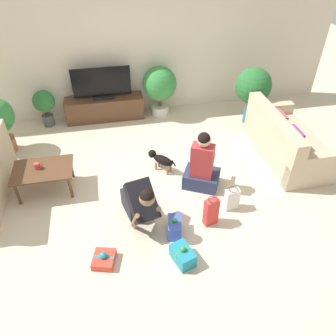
# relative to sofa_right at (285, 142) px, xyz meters

# --- Properties ---
(ground_plane) EXTENTS (16.00, 16.00, 0.00)m
(ground_plane) POSITION_rel_sofa_right_xyz_m (-2.42, -0.46, -0.29)
(ground_plane) COLOR beige
(wall_back) EXTENTS (8.40, 0.06, 2.60)m
(wall_back) POSITION_rel_sofa_right_xyz_m (-2.42, 2.17, 1.01)
(wall_back) COLOR beige
(wall_back) RESTS_ON ground_plane
(sofa_right) EXTENTS (0.85, 1.72, 0.82)m
(sofa_right) POSITION_rel_sofa_right_xyz_m (0.00, 0.00, 0.00)
(sofa_right) COLOR #C6B293
(sofa_right) RESTS_ON ground_plane
(coffee_table) EXTENTS (0.85, 0.59, 0.41)m
(coffee_table) POSITION_rel_sofa_right_xyz_m (-3.90, -0.11, 0.07)
(coffee_table) COLOR brown
(coffee_table) RESTS_ON ground_plane
(tv_console) EXTENTS (1.52, 0.40, 0.45)m
(tv_console) POSITION_rel_sofa_right_xyz_m (-2.92, 1.90, -0.06)
(tv_console) COLOR brown
(tv_console) RESTS_ON ground_plane
(tv) EXTENTS (1.11, 0.20, 0.61)m
(tv) POSITION_rel_sofa_right_xyz_m (-2.92, 1.90, 0.43)
(tv) COLOR black
(tv) RESTS_ON tv_console
(potted_plant_back_left) EXTENTS (0.41, 0.41, 0.73)m
(potted_plant_back_left) POSITION_rel_sofa_right_xyz_m (-4.04, 1.85, 0.18)
(potted_plant_back_left) COLOR #4C4C51
(potted_plant_back_left) RESTS_ON ground_plane
(potted_plant_back_right) EXTENTS (0.67, 0.67, 1.01)m
(potted_plant_back_right) POSITION_rel_sofa_right_xyz_m (-1.81, 1.85, 0.35)
(potted_plant_back_right) COLOR beige
(potted_plant_back_right) RESTS_ON ground_plane
(potted_plant_corner_right) EXTENTS (0.67, 0.67, 1.11)m
(potted_plant_corner_right) POSITION_rel_sofa_right_xyz_m (-0.15, 1.21, 0.46)
(potted_plant_corner_right) COLOR #336B84
(potted_plant_corner_right) RESTS_ON ground_plane
(person_kneeling) EXTENTS (0.49, 0.84, 0.81)m
(person_kneeling) POSITION_rel_sofa_right_xyz_m (-2.59, -1.00, 0.06)
(person_kneeling) COLOR #23232D
(person_kneeling) RESTS_ON ground_plane
(person_sitting) EXTENTS (0.65, 0.61, 0.98)m
(person_sitting) POSITION_rel_sofa_right_xyz_m (-1.59, -0.46, 0.07)
(person_sitting) COLOR #283351
(person_sitting) RESTS_ON ground_plane
(dog) EXTENTS (0.40, 0.41, 0.31)m
(dog) POSITION_rel_sofa_right_xyz_m (-2.12, 0.05, -0.08)
(dog) COLOR black
(dog) RESTS_ON ground_plane
(gift_box_a) EXTENTS (0.29, 0.37, 0.26)m
(gift_box_a) POSITION_rel_sofa_right_xyz_m (-2.18, -1.75, -0.19)
(gift_box_a) COLOR teal
(gift_box_a) RESTS_ON ground_plane
(gift_box_b) EXTENTS (0.23, 0.33, 0.27)m
(gift_box_b) POSITION_rel_sofa_right_xyz_m (-2.18, -1.31, -0.18)
(gift_box_b) COLOR #3D51BC
(gift_box_b) RESTS_ON ground_plane
(gift_box_c) EXTENTS (0.32, 0.34, 0.17)m
(gift_box_c) POSITION_rel_sofa_right_xyz_m (-3.12, -1.59, -0.24)
(gift_box_c) COLOR red
(gift_box_c) RESTS_ON ground_plane
(gift_bag_a) EXTENTS (0.21, 0.14, 0.36)m
(gift_bag_a) POSITION_rel_sofa_right_xyz_m (-1.30, -1.01, -0.12)
(gift_bag_a) COLOR white
(gift_bag_a) RESTS_ON ground_plane
(gift_bag_b) EXTENTS (0.21, 0.15, 0.45)m
(gift_bag_b) POSITION_rel_sofa_right_xyz_m (-1.67, -1.23, -0.08)
(gift_bag_b) COLOR red
(gift_bag_b) RESTS_ON ground_plane
(mug) EXTENTS (0.12, 0.08, 0.09)m
(mug) POSITION_rel_sofa_right_xyz_m (-3.96, -0.08, 0.16)
(mug) COLOR #B23D38
(mug) RESTS_ON coffee_table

